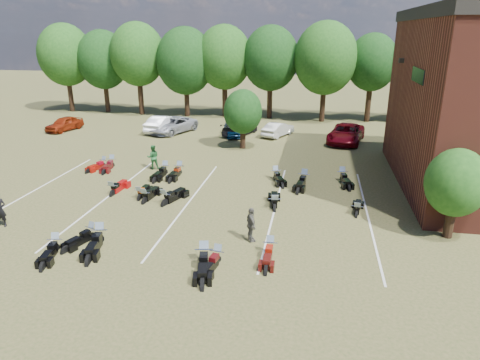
% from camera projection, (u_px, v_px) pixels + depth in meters
% --- Properties ---
extents(ground, '(160.00, 160.00, 0.00)m').
position_uv_depth(ground, '(229.00, 229.00, 21.40)').
color(ground, brown).
rests_on(ground, ground).
extents(car_0, '(2.52, 4.32, 1.38)m').
position_uv_depth(car_0, '(64.00, 124.00, 42.23)').
color(car_0, maroon).
rests_on(car_0, ground).
extents(car_1, '(2.50, 5.09, 1.61)m').
position_uv_depth(car_1, '(164.00, 124.00, 41.71)').
color(car_1, white).
rests_on(car_1, ground).
extents(car_2, '(4.37, 5.93, 1.50)m').
position_uv_depth(car_2, '(173.00, 125.00, 41.36)').
color(car_2, gray).
rests_on(car_2, ground).
extents(car_3, '(3.26, 4.99, 1.35)m').
position_uv_depth(car_3, '(240.00, 128.00, 40.61)').
color(car_3, black).
rests_on(car_3, ground).
extents(car_4, '(2.71, 4.21, 1.33)m').
position_uv_depth(car_4, '(233.00, 129.00, 40.11)').
color(car_4, navy).
rests_on(car_4, ground).
extents(car_5, '(2.91, 4.17, 1.30)m').
position_uv_depth(car_5, '(278.00, 129.00, 40.05)').
color(car_5, '#A7A7A3').
rests_on(car_5, ground).
extents(car_6, '(3.82, 6.21, 1.61)m').
position_uv_depth(car_6, '(346.00, 134.00, 37.73)').
color(car_6, '#5E050F').
rests_on(car_6, ground).
extents(car_7, '(2.47, 5.08, 1.42)m').
position_uv_depth(car_7, '(438.00, 136.00, 37.23)').
color(car_7, '#3B393F').
rests_on(car_7, ground).
extents(person_green, '(1.05, 0.94, 1.76)m').
position_uv_depth(person_green, '(153.00, 157.00, 30.40)').
color(person_green, '#25642F').
rests_on(person_green, ground).
extents(person_grey, '(0.83, 1.07, 1.69)m').
position_uv_depth(person_grey, '(251.00, 225.00, 19.87)').
color(person_grey, '#4F4C44').
rests_on(person_grey, ground).
extents(motorcycle_0, '(1.16, 2.26, 1.20)m').
position_uv_depth(motorcycle_0, '(56.00, 251.00, 19.23)').
color(motorcycle_0, black).
rests_on(motorcycle_0, ground).
extents(motorcycle_1, '(1.28, 2.19, 1.16)m').
position_uv_depth(motorcycle_1, '(92.00, 239.00, 20.37)').
color(motorcycle_1, black).
rests_on(motorcycle_1, ground).
extents(motorcycle_3, '(1.29, 2.62, 1.40)m').
position_uv_depth(motorcycle_3, '(101.00, 243.00, 19.94)').
color(motorcycle_3, black).
rests_on(motorcycle_3, ground).
extents(motorcycle_4, '(1.30, 2.59, 1.38)m').
position_uv_depth(motorcycle_4, '(204.00, 263.00, 18.21)').
color(motorcycle_4, black).
rests_on(motorcycle_4, ground).
extents(motorcycle_5, '(1.00, 2.21, 1.19)m').
position_uv_depth(motorcycle_5, '(217.00, 263.00, 18.21)').
color(motorcycle_5, black).
rests_on(motorcycle_5, ground).
extents(motorcycle_6, '(0.70, 2.16, 1.20)m').
position_uv_depth(motorcycle_6, '(270.00, 254.00, 18.95)').
color(motorcycle_6, '#3F0C09').
rests_on(motorcycle_6, ground).
extents(motorcycle_7, '(0.89, 2.34, 1.28)m').
position_uv_depth(motorcycle_7, '(113.00, 195.00, 25.76)').
color(motorcycle_7, maroon).
rests_on(motorcycle_7, ground).
extents(motorcycle_8, '(0.73, 2.10, 1.16)m').
position_uv_depth(motorcycle_8, '(140.00, 199.00, 25.14)').
color(motorcycle_8, black).
rests_on(motorcycle_8, ground).
extents(motorcycle_9, '(1.58, 2.60, 1.38)m').
position_uv_depth(motorcycle_9, '(166.00, 205.00, 24.32)').
color(motorcycle_9, black).
rests_on(motorcycle_9, ground).
extents(motorcycle_10, '(0.98, 2.33, 1.26)m').
position_uv_depth(motorcycle_10, '(145.00, 203.00, 24.65)').
color(motorcycle_10, black).
rests_on(motorcycle_10, ground).
extents(motorcycle_11, '(1.02, 2.42, 1.31)m').
position_uv_depth(motorcycle_11, '(275.00, 210.00, 23.65)').
color(motorcycle_11, black).
rests_on(motorcycle_11, ground).
extents(motorcycle_13, '(0.94, 2.12, 1.14)m').
position_uv_depth(motorcycle_13, '(356.00, 216.00, 22.86)').
color(motorcycle_13, black).
rests_on(motorcycle_13, ground).
extents(motorcycle_14, '(0.95, 2.31, 1.25)m').
position_uv_depth(motorcycle_14, '(112.00, 167.00, 31.10)').
color(motorcycle_14, '#470A0C').
rests_on(motorcycle_14, ground).
extents(motorcycle_15, '(1.23, 2.15, 1.14)m').
position_uv_depth(motorcycle_15, '(104.00, 167.00, 31.03)').
color(motorcycle_15, maroon).
rests_on(motorcycle_15, ground).
extents(motorcycle_16, '(0.89, 2.41, 1.32)m').
position_uv_depth(motorcycle_16, '(165.00, 174.00, 29.51)').
color(motorcycle_16, black).
rests_on(motorcycle_16, ground).
extents(motorcycle_17, '(0.83, 2.36, 1.30)m').
position_uv_depth(motorcycle_17, '(179.00, 174.00, 29.50)').
color(motorcycle_17, black).
rests_on(motorcycle_17, ground).
extents(motorcycle_18, '(1.44, 2.35, 1.25)m').
position_uv_depth(motorcycle_18, '(276.00, 179.00, 28.55)').
color(motorcycle_18, black).
rests_on(motorcycle_18, ground).
extents(motorcycle_19, '(1.16, 2.56, 1.38)m').
position_uv_depth(motorcycle_19, '(304.00, 184.00, 27.64)').
color(motorcycle_19, black).
rests_on(motorcycle_19, ground).
extents(motorcycle_20, '(1.21, 2.49, 1.33)m').
position_uv_depth(motorcycle_20, '(342.00, 181.00, 28.20)').
color(motorcycle_20, black).
rests_on(motorcycle_20, ground).
extents(tree_line, '(56.00, 6.00, 9.79)m').
position_uv_depth(tree_line, '(273.00, 61.00, 46.43)').
color(tree_line, black).
rests_on(tree_line, ground).
extents(young_tree_near_building, '(2.80, 2.80, 4.16)m').
position_uv_depth(young_tree_near_building, '(456.00, 183.00, 19.67)').
color(young_tree_near_building, black).
rests_on(young_tree_near_building, ground).
extents(young_tree_midfield, '(3.20, 3.20, 4.70)m').
position_uv_depth(young_tree_midfield, '(243.00, 112.00, 35.12)').
color(young_tree_midfield, black).
rests_on(young_tree_midfield, ground).
extents(parking_lines, '(20.10, 14.00, 0.01)m').
position_uv_depth(parking_lines, '(189.00, 202.00, 24.69)').
color(parking_lines, silver).
rests_on(parking_lines, ground).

